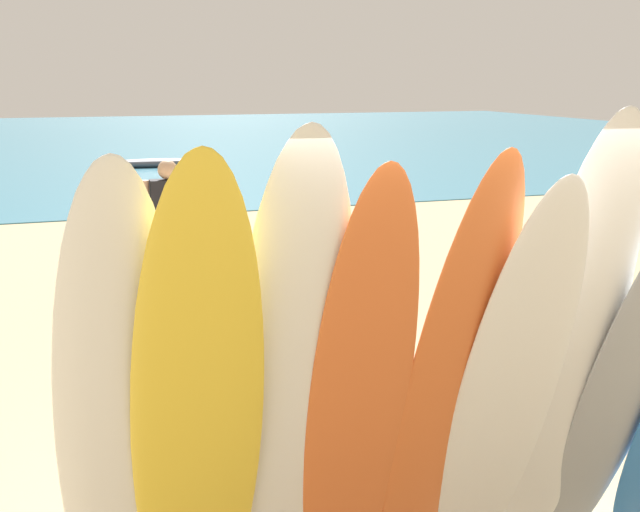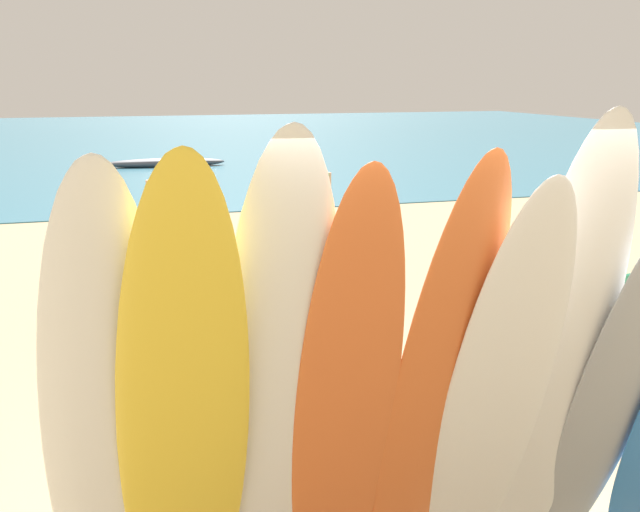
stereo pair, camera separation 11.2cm
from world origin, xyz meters
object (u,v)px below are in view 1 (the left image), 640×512
at_px(surfboard_white_0, 122,443).
at_px(beach_chair_blue, 615,314).
at_px(beachgoer_by_water, 308,203).
at_px(surfboard_orange_4, 444,405).
at_px(surfboard_orange_3, 357,421).
at_px(beachgoer_near_rack, 170,220).
at_px(surfboard_white_6, 562,369).
at_px(surfboard_yellow_1, 198,437).
at_px(distant_boat, 155,163).
at_px(surfboard_grey_7, 619,397).
at_px(surfboard_rack, 437,469).
at_px(surfboard_white_5, 503,408).
at_px(surfboard_white_2, 289,413).

distance_m(surfboard_white_0, beach_chair_blue, 5.80).
distance_m(beachgoer_by_water, beach_chair_blue, 5.19).
relative_size(surfboard_orange_4, beachgoer_by_water, 1.69).
bearing_deg(surfboard_orange_4, surfboard_orange_3, 173.88).
bearing_deg(beachgoer_near_rack, surfboard_orange_3, 90.45).
bearing_deg(beach_chair_blue, surfboard_orange_4, -147.15).
height_order(surfboard_orange_4, surfboard_white_6, surfboard_white_6).
bearing_deg(surfboard_yellow_1, beachgoer_by_water, 71.57).
distance_m(surfboard_white_6, distant_boat, 20.97).
height_order(surfboard_orange_3, surfboard_grey_7, surfboard_orange_3).
height_order(surfboard_rack, beachgoer_by_water, beachgoer_by_water).
height_order(surfboard_orange_4, surfboard_grey_7, surfboard_orange_4).
bearing_deg(beachgoer_near_rack, beachgoer_by_water, -145.47).
height_order(surfboard_rack, surfboard_yellow_1, surfboard_yellow_1).
bearing_deg(surfboard_rack, surfboard_white_5, -92.65).
height_order(surfboard_white_0, distant_boat, surfboard_white_0).
relative_size(surfboard_white_2, beach_chair_blue, 3.24).
xyz_separation_m(surfboard_yellow_1, surfboard_white_2, (0.41, 0.05, 0.03)).
bearing_deg(surfboard_white_2, distant_boat, 88.13).
bearing_deg(surfboard_yellow_1, surfboard_white_6, 4.41).
height_order(surfboard_white_0, surfboard_grey_7, surfboard_white_0).
bearing_deg(surfboard_white_6, surfboard_white_2, -175.11).
distance_m(beachgoer_by_water, distant_boat, 13.10).
distance_m(surfboard_rack, surfboard_orange_4, 1.06).
bearing_deg(beach_chair_blue, distant_boat, 89.38).
bearing_deg(surfboard_white_0, surfboard_white_2, -1.27).
bearing_deg(surfboard_grey_7, surfboard_white_2, 178.47).
relative_size(surfboard_rack, surfboard_white_5, 1.62).
distance_m(surfboard_white_6, beach_chair_blue, 4.17).
relative_size(surfboard_orange_4, beachgoer_near_rack, 1.48).
xyz_separation_m(surfboard_rack, beachgoer_near_rack, (-0.77, 5.73, 0.51)).
bearing_deg(surfboard_white_5, surfboard_white_6, 13.23).
relative_size(surfboard_white_6, beach_chair_blue, 3.25).
xyz_separation_m(surfboard_white_0, surfboard_grey_7, (2.50, 0.04, -0.14)).
relative_size(surfboard_white_0, surfboard_grey_7, 1.13).
bearing_deg(beachgoer_near_rack, surfboard_white_5, 96.97).
relative_size(surfboard_white_2, beachgoer_near_rack, 1.54).
bearing_deg(beachgoer_by_water, surfboard_white_0, 50.60).
bearing_deg(distant_boat, surfboard_white_6, -90.78).
xyz_separation_m(surfboard_orange_3, surfboard_orange_4, (0.43, -0.00, 0.02)).
bearing_deg(surfboard_grey_7, surfboard_orange_3, 179.79).
relative_size(surfboard_yellow_1, surfboard_orange_4, 1.03).
distance_m(surfboard_orange_3, surfboard_white_6, 1.11).
bearing_deg(surfboard_orange_4, surfboard_white_0, 172.32).
bearing_deg(surfboard_rack, surfboard_white_0, -160.17).
bearing_deg(surfboard_white_6, surfboard_orange_3, -173.47).
bearing_deg(surfboard_yellow_1, surfboard_white_2, 8.66).
bearing_deg(surfboard_grey_7, surfboard_orange_4, -178.89).
bearing_deg(beach_chair_blue, surfboard_orange_3, -150.48).
relative_size(beachgoer_by_water, beach_chair_blue, 1.83).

